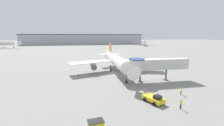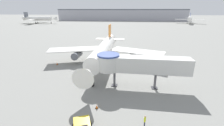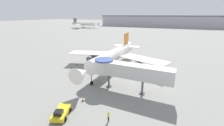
# 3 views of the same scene
# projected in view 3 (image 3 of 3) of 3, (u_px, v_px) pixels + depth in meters

# --- Properties ---
(ground_plane) EXTENTS (800.00, 800.00, 0.00)m
(ground_plane) POSITION_uv_depth(u_px,v_px,m) (106.00, 70.00, 44.07)
(ground_plane) COLOR gray
(main_airplane) EXTENTS (32.07, 31.62, 9.51)m
(main_airplane) POSITION_uv_depth(u_px,v_px,m) (113.00, 56.00, 43.76)
(main_airplane) COLOR white
(main_airplane) RESTS_ON ground_plane
(jet_bridge) EXTENTS (16.68, 4.10, 6.35)m
(jet_bridge) POSITION_uv_depth(u_px,v_px,m) (126.00, 70.00, 30.93)
(jet_bridge) COLOR silver
(jet_bridge) RESTS_ON ground_plane
(pushback_tug_yellow) EXTENTS (3.35, 4.57, 1.64)m
(pushback_tug_yellow) POSITION_uv_depth(u_px,v_px,m) (61.00, 113.00, 23.75)
(pushback_tug_yellow) COLOR yellow
(pushback_tug_yellow) RESTS_ON ground_plane
(traffic_cone_starboard_wing) EXTENTS (0.45, 0.45, 0.75)m
(traffic_cone_starboard_wing) POSITION_uv_depth(u_px,v_px,m) (155.00, 75.00, 39.36)
(traffic_cone_starboard_wing) COLOR black
(traffic_cone_starboard_wing) RESTS_ON ground_plane
(traffic_cone_port_wing) EXTENTS (0.46, 0.46, 0.76)m
(traffic_cone_port_wing) POSITION_uv_depth(u_px,v_px,m) (76.00, 64.00, 48.77)
(traffic_cone_port_wing) COLOR black
(traffic_cone_port_wing) RESTS_ON ground_plane
(traffic_cone_near_nose) EXTENTS (0.45, 0.45, 0.74)m
(traffic_cone_near_nose) POSITION_uv_depth(u_px,v_px,m) (83.00, 99.00, 28.13)
(traffic_cone_near_nose) COLOR black
(traffic_cone_near_nose) RESTS_ON ground_plane
(ground_crew_marshaller) EXTENTS (0.29, 0.37, 1.69)m
(ground_crew_marshaller) POSITION_uv_depth(u_px,v_px,m) (108.00, 115.00, 22.71)
(ground_crew_marshaller) COLOR #1E2338
(ground_crew_marshaller) RESTS_ON ground_plane
(background_jet_gray_tail) EXTENTS (37.49, 37.02, 11.44)m
(background_jet_gray_tail) POSITION_uv_depth(u_px,v_px,m) (84.00, 24.00, 182.21)
(background_jet_gray_tail) COLOR white
(background_jet_gray_tail) RESTS_ON ground_plane
(terminal_building) EXTENTS (167.28, 19.17, 14.61)m
(terminal_building) POSITION_uv_depth(u_px,v_px,m) (163.00, 21.00, 195.26)
(terminal_building) COLOR #A8A8B2
(terminal_building) RESTS_ON ground_plane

